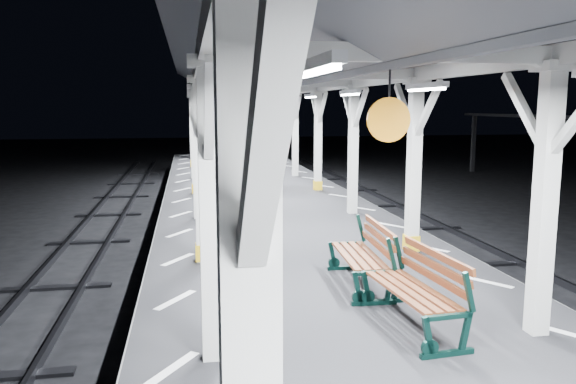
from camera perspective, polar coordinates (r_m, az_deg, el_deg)
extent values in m
plane|color=black|center=(9.13, 5.04, -15.90)|extent=(120.00, 120.00, 0.00)
cube|color=black|center=(8.93, 5.09, -12.98)|extent=(6.00, 50.00, 1.00)
cube|color=silver|center=(8.48, -11.35, -10.70)|extent=(1.00, 48.00, 0.01)
cube|color=silver|center=(9.67, 19.44, -8.58)|extent=(1.00, 48.00, 0.01)
cube|color=#2D2D33|center=(9.11, -24.38, -16.21)|extent=(0.08, 60.00, 0.16)
cube|color=beige|center=(2.56, -5.48, 7.43)|extent=(0.10, 0.99, 0.99)
cube|color=beige|center=(1.47, -1.96, 6.47)|extent=(0.10, 0.99, 0.99)
cube|color=beige|center=(6.12, -7.96, -2.68)|extent=(0.22, 0.22, 3.20)
cube|color=beige|center=(6.02, -8.30, 13.00)|extent=(0.40, 0.40, 0.12)
cube|color=beige|center=(6.55, -8.36, 8.18)|extent=(0.10, 0.99, 0.99)
cube|color=beige|center=(5.45, -7.99, 8.09)|extent=(0.10, 0.99, 0.99)
cube|color=beige|center=(10.08, -8.84, 1.79)|extent=(0.22, 0.22, 3.20)
cube|color=beige|center=(10.01, -9.07, 11.26)|extent=(0.40, 0.40, 0.12)
cube|color=gold|center=(10.34, -8.66, -6.04)|extent=(0.26, 0.26, 0.30)
cube|color=beige|center=(10.55, -9.06, 8.36)|extent=(0.10, 0.99, 0.99)
cube|color=beige|center=(9.45, -8.93, 8.33)|extent=(0.10, 0.99, 0.99)
cube|color=beige|center=(14.05, -9.23, 3.74)|extent=(0.22, 0.22, 3.20)
cube|color=beige|center=(14.01, -9.40, 10.52)|extent=(0.40, 0.40, 0.12)
cube|color=beige|center=(14.55, -9.38, 8.44)|extent=(0.10, 0.99, 0.99)
cube|color=beige|center=(13.45, -9.31, 8.43)|extent=(0.10, 0.99, 0.99)
cube|color=beige|center=(18.04, -9.44, 4.83)|extent=(0.22, 0.22, 3.20)
cube|color=beige|center=(18.01, -9.58, 10.11)|extent=(0.40, 0.40, 0.12)
cube|color=gold|center=(18.19, -9.33, 0.36)|extent=(0.26, 0.26, 0.30)
cube|color=beige|center=(18.55, -9.56, 8.49)|extent=(0.10, 0.99, 0.99)
cube|color=beige|center=(17.45, -9.51, 8.48)|extent=(0.10, 0.99, 0.99)
cube|color=beige|center=(22.03, -9.58, 5.52)|extent=(0.22, 0.22, 3.20)
cube|color=beige|center=(22.01, -9.69, 9.84)|extent=(0.40, 0.40, 0.12)
cube|color=beige|center=(22.55, -9.67, 8.52)|extent=(0.10, 0.99, 0.99)
cube|color=beige|center=(21.45, -9.64, 8.51)|extent=(0.10, 0.99, 0.99)
cube|color=beige|center=(26.03, -9.68, 6.00)|extent=(0.22, 0.22, 3.20)
cube|color=beige|center=(26.01, -9.77, 9.66)|extent=(0.40, 0.40, 0.12)
cube|color=gold|center=(26.13, -9.60, 2.89)|extent=(0.26, 0.26, 0.30)
cube|color=beige|center=(26.55, -9.75, 8.54)|extent=(0.10, 0.99, 0.99)
cube|color=beige|center=(25.45, -9.73, 8.53)|extent=(0.10, 0.99, 0.99)
cube|color=beige|center=(30.03, -9.75, 6.36)|extent=(0.22, 0.22, 3.20)
cube|color=beige|center=(30.00, -9.83, 9.53)|extent=(0.40, 0.40, 0.12)
cube|color=beige|center=(30.55, -9.81, 8.55)|extent=(0.10, 0.99, 0.99)
cube|color=beige|center=(29.45, -9.80, 8.55)|extent=(0.10, 0.99, 0.99)
cube|color=beige|center=(7.43, 24.60, -1.38)|extent=(0.22, 0.22, 3.20)
cube|color=beige|center=(7.34, 25.44, 11.48)|extent=(0.40, 0.40, 0.12)
cube|color=beige|center=(7.79, 22.84, 7.68)|extent=(0.10, 0.99, 0.99)
cube|color=beige|center=(10.92, 12.66, 2.22)|extent=(0.22, 0.22, 3.20)
cube|color=beige|center=(10.86, 12.96, 10.95)|extent=(0.40, 0.40, 0.12)
cube|color=gold|center=(11.16, 12.41, -5.04)|extent=(0.26, 0.26, 0.30)
cube|color=beige|center=(11.36, 11.78, 8.31)|extent=(0.10, 0.99, 0.99)
cube|color=beige|center=(10.34, 14.06, 8.20)|extent=(0.10, 0.99, 0.99)
cube|color=beige|center=(14.67, 6.63, 4.00)|extent=(0.22, 0.22, 3.20)
cube|color=beige|center=(14.63, 6.75, 10.50)|extent=(0.40, 0.40, 0.12)
cube|color=beige|center=(15.15, 6.11, 8.52)|extent=(0.10, 0.99, 0.99)
cube|color=beige|center=(14.09, 7.36, 8.48)|extent=(0.10, 0.99, 0.99)
cube|color=beige|center=(18.53, 3.07, 5.04)|extent=(0.22, 0.22, 3.20)
cube|color=beige|center=(18.49, 3.11, 10.18)|extent=(0.40, 0.40, 0.12)
cube|color=gold|center=(18.67, 3.04, 0.68)|extent=(0.26, 0.26, 0.30)
cube|color=beige|center=(19.02, 2.72, 8.60)|extent=(0.10, 0.99, 0.99)
cube|color=beige|center=(17.95, 3.50, 8.59)|extent=(0.10, 0.99, 0.99)
cube|color=beige|center=(22.43, 0.74, 5.70)|extent=(0.22, 0.22, 3.20)
cube|color=beige|center=(22.40, 0.75, 9.94)|extent=(0.40, 0.40, 0.12)
cube|color=beige|center=(22.94, 0.48, 8.64)|extent=(0.10, 0.99, 0.99)
cube|color=beige|center=(21.86, 1.02, 8.64)|extent=(0.10, 0.99, 0.99)
cube|color=beige|center=(26.37, -0.90, 6.16)|extent=(0.22, 0.22, 3.20)
cube|color=beige|center=(26.34, -0.91, 9.77)|extent=(0.40, 0.40, 0.12)
cube|color=gold|center=(26.47, -0.90, 3.09)|extent=(0.26, 0.26, 0.30)
cube|color=beige|center=(26.88, -1.10, 8.66)|extent=(0.10, 0.99, 0.99)
cube|color=beige|center=(25.80, -0.71, 8.66)|extent=(0.10, 0.99, 0.99)
cube|color=beige|center=(30.32, -2.12, 6.50)|extent=(0.22, 0.22, 3.20)
cube|color=beige|center=(30.30, -2.14, 9.64)|extent=(0.40, 0.40, 0.12)
cube|color=beige|center=(30.84, -2.27, 8.67)|extent=(0.10, 0.99, 0.99)
cube|color=beige|center=(29.75, -1.98, 8.67)|extent=(0.10, 0.99, 0.99)
cube|color=beige|center=(8.02, -8.80, 12.77)|extent=(0.18, 48.00, 0.24)
cube|color=beige|center=(9.06, 18.02, 11.98)|extent=(0.18, 48.00, 0.24)
cube|color=beige|center=(6.42, 10.37, 13.75)|extent=(4.20, 0.14, 0.20)
cube|color=beige|center=(10.26, 2.41, 11.97)|extent=(4.20, 0.14, 0.20)
cube|color=beige|center=(14.18, -1.15, 11.10)|extent=(4.20, 0.14, 0.20)
cube|color=beige|center=(18.14, -3.15, 10.58)|extent=(4.20, 0.14, 0.20)
cube|color=beige|center=(22.12, -4.43, 10.24)|extent=(4.20, 0.14, 0.20)
cube|color=beige|center=(26.10, -5.32, 10.01)|extent=(4.20, 0.14, 0.20)
cube|color=beige|center=(30.09, -5.97, 9.83)|extent=(4.20, 0.14, 0.20)
cube|color=#46474D|center=(8.13, -3.74, 16.63)|extent=(2.80, 49.00, 1.45)
cube|color=#46474D|center=(8.81, 14.01, 15.79)|extent=(2.80, 49.00, 1.45)
cube|color=silver|center=(4.11, 2.75, 12.84)|extent=(0.10, 1.35, 0.08)
cube|color=white|center=(4.11, 2.75, 12.14)|extent=(0.05, 1.25, 0.05)
cube|color=silver|center=(8.06, -3.68, 10.84)|extent=(0.10, 1.35, 0.08)
cube|color=white|center=(8.06, -3.68, 10.49)|extent=(0.05, 1.25, 0.05)
cube|color=silver|center=(12.04, -5.86, 10.13)|extent=(0.10, 1.35, 0.08)
cube|color=white|center=(12.04, -5.85, 9.89)|extent=(0.05, 1.25, 0.05)
cube|color=silver|center=(16.03, -6.94, 9.77)|extent=(0.10, 1.35, 0.08)
cube|color=white|center=(16.03, -6.94, 9.59)|extent=(0.05, 1.25, 0.05)
cube|color=silver|center=(20.02, -7.60, 9.55)|extent=(0.10, 1.35, 0.08)
cube|color=white|center=(20.02, -7.59, 9.40)|extent=(0.05, 1.25, 0.05)
cube|color=silver|center=(24.02, -8.03, 9.40)|extent=(0.10, 1.35, 0.08)
cube|color=white|center=(24.02, -8.03, 9.28)|extent=(0.05, 1.25, 0.05)
cube|color=silver|center=(28.02, -8.34, 9.29)|extent=(0.10, 1.35, 0.08)
cube|color=white|center=(28.02, -8.34, 9.19)|extent=(0.05, 1.25, 0.05)
cube|color=silver|center=(8.74, 13.81, 10.45)|extent=(0.10, 1.35, 0.08)
cube|color=white|center=(8.74, 13.80, 10.12)|extent=(0.05, 1.25, 0.05)
cube|color=silver|center=(12.51, 6.30, 10.07)|extent=(0.10, 1.35, 0.08)
cube|color=white|center=(12.50, 6.29, 9.84)|extent=(0.05, 1.25, 0.05)
cube|color=silver|center=(16.38, 2.31, 9.80)|extent=(0.10, 1.35, 0.08)
cube|color=white|center=(16.38, 2.31, 9.63)|extent=(0.05, 1.25, 0.05)
cube|color=silver|center=(20.31, -0.15, 9.61)|extent=(0.10, 1.35, 0.08)
cube|color=white|center=(20.31, -0.15, 9.47)|extent=(0.05, 1.25, 0.05)
cube|color=silver|center=(24.26, -1.80, 9.47)|extent=(0.10, 1.35, 0.08)
cube|color=white|center=(24.26, -1.80, 9.36)|extent=(0.05, 1.25, 0.05)
cube|color=silver|center=(28.22, -2.99, 9.37)|extent=(0.10, 1.35, 0.08)
cube|color=white|center=(28.22, -2.99, 9.27)|extent=(0.05, 1.25, 0.05)
cylinder|color=black|center=(6.40, 10.29, 10.81)|extent=(0.02, 0.02, 0.30)
cylinder|color=orange|center=(6.40, 10.19, 7.23)|extent=(0.50, 0.04, 0.50)
cylinder|color=black|center=(11.24, -4.36, 9.84)|extent=(0.02, 0.02, 0.36)
cube|color=red|center=(11.24, -4.34, 8.03)|extent=(0.50, 0.03, 0.35)
cube|color=white|center=(11.24, -4.34, 8.03)|extent=(0.44, 0.04, 0.29)
cylinder|color=black|center=(23.89, -3.81, 9.28)|extent=(0.02, 0.02, 0.36)
cube|color=red|center=(23.88, -3.80, 8.43)|extent=(0.50, 0.03, 0.35)
cube|color=white|center=(23.88, -3.80, 8.43)|extent=(0.44, 0.05, 0.29)
cube|color=black|center=(34.17, 18.32, 4.73)|extent=(0.20, 0.20, 3.30)
sphere|color=silver|center=(28.97, 24.12, 6.87)|extent=(0.20, 0.20, 0.20)
sphere|color=silver|center=(34.10, 18.44, 7.36)|extent=(0.20, 0.20, 0.20)
cube|color=black|center=(6.83, 15.85, -15.53)|extent=(0.66, 0.12, 0.07)
cube|color=black|center=(6.63, 14.07, -14.15)|extent=(0.17, 0.07, 0.51)
cube|color=black|center=(6.86, 17.55, -13.52)|extent=(0.16, 0.07, 0.51)
cube|color=black|center=(6.70, 17.90, -9.65)|extent=(0.18, 0.07, 0.48)
cube|color=black|center=(8.28, 9.51, -10.93)|extent=(0.66, 0.12, 0.07)
cube|color=black|center=(8.11, 7.97, -9.67)|extent=(0.17, 0.07, 0.51)
cube|color=black|center=(8.30, 10.95, -9.32)|extent=(0.16, 0.07, 0.51)
cube|color=black|center=(8.17, 11.19, -6.07)|extent=(0.18, 0.07, 0.48)
cube|color=maroon|center=(7.29, 10.90, -9.89)|extent=(0.24, 1.67, 0.04)
cube|color=maroon|center=(7.35, 11.92, -9.77)|extent=(0.24, 1.67, 0.04)
cube|color=maroon|center=(7.41, 12.92, -9.64)|extent=(0.24, 1.67, 0.04)
cube|color=maroon|center=(7.48, 13.90, -9.51)|extent=(0.24, 1.67, 0.04)
cube|color=maroon|center=(7.47, 14.47, -8.31)|extent=(0.20, 1.67, 0.10)
cube|color=maroon|center=(7.44, 14.66, -7.24)|extent=(0.20, 1.67, 0.10)
cube|color=maroon|center=(7.41, 14.85, -6.16)|extent=(0.20, 1.67, 0.10)
cube|color=black|center=(8.21, 8.71, -11.07)|extent=(0.66, 0.10, 0.07)
cube|color=black|center=(8.08, 7.08, -9.73)|extent=(0.17, 0.06, 0.51)
cube|color=black|center=(8.20, 10.23, -9.52)|extent=(0.15, 0.06, 0.51)
cube|color=black|center=(8.07, 10.47, -6.27)|extent=(0.18, 0.06, 0.48)
cube|color=black|center=(9.82, 5.94, -7.68)|extent=(0.66, 0.10, 0.07)
cube|color=black|center=(9.71, 4.57, -6.50)|extent=(0.17, 0.06, 0.51)
cube|color=black|center=(9.81, 7.21, -6.39)|extent=(0.15, 0.06, 0.51)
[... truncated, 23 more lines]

